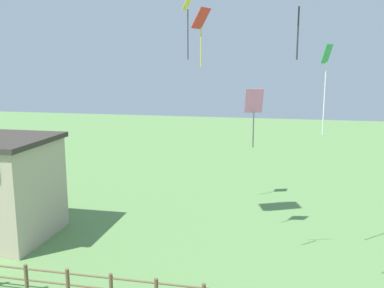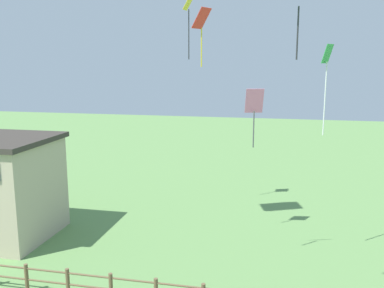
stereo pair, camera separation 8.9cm
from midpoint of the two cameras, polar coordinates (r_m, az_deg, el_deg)
kite_pink_diamond at (r=17.14m, az=8.44°, el=4.93°), size 0.76×0.47×2.36m
kite_yellow_diamond at (r=23.54m, az=-0.32°, el=16.97°), size 0.55×0.70×3.34m
kite_green_diamond at (r=18.12m, az=17.61°, el=8.81°), size 0.50×0.61×3.65m
kite_red_diamond at (r=18.75m, az=1.42°, el=15.60°), size 0.81×0.88×2.44m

